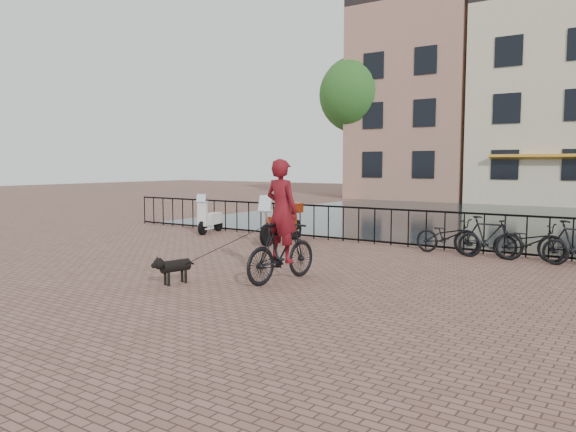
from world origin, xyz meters
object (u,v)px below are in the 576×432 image
Objects in this scene: cyclist at (282,228)px; scooter at (211,213)px; motorcycle at (282,218)px; dog at (175,270)px.

cyclist is 7.91m from scooter.
motorcycle is 1.37× the size of scooter.
dog is 5.84m from motorcycle.
scooter is (-4.75, 6.18, 0.39)m from dog.
cyclist is 1.84× the size of scooter.
motorcycle reaches higher than scooter.
cyclist is 5.25m from motorcycle.
scooter is (-3.22, 0.56, -0.05)m from motorcycle.
scooter reaches higher than dog.
cyclist is 2.14m from dog.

